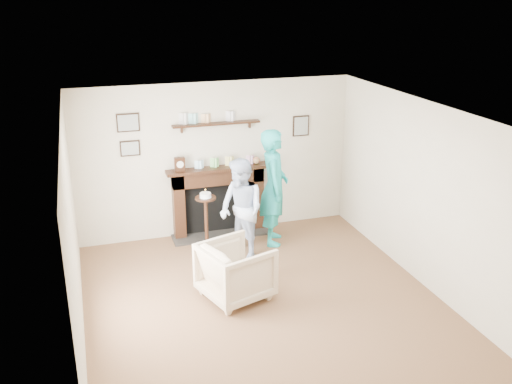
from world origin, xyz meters
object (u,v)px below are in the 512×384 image
man (242,256)px  pedestal_table (206,213)px  armchair (236,296)px  woman (273,241)px

man → pedestal_table: bearing=-149.4°
armchair → man: man is taller
pedestal_table → woman: bearing=-0.1°
armchair → man: bearing=-37.9°
woman → man: bearing=137.8°
woman → pedestal_table: 1.26m
armchair → man: size_ratio=0.54×
man → woman: bearing=99.1°
armchair → man: 1.20m
armchair → pedestal_table: pedestal_table is taller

